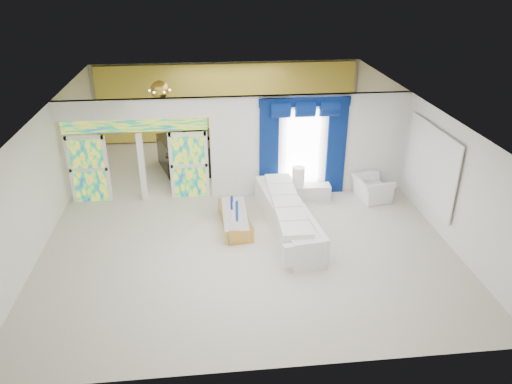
{
  "coord_description": "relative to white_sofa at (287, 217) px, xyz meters",
  "views": [
    {
      "loc": [
        -0.88,
        -12.18,
        6.42
      ],
      "look_at": [
        0.3,
        -1.2,
        1.1
      ],
      "focal_mm": 34.02,
      "sensor_mm": 36.0,
      "label": 1
    }
  ],
  "objects": [
    {
      "name": "tv_console",
      "position": [
        -5.82,
        4.49,
        0.01
      ],
      "size": [
        0.62,
        0.58,
        0.76
      ],
      "primitive_type": "cube",
      "rotation": [
        0.0,
        0.0,
        0.23
      ],
      "color": "#A28651",
      "rests_on": "ground"
    },
    {
      "name": "blue_pelmet",
      "position": [
        0.79,
        2.15,
        2.45
      ],
      "size": [
        2.6,
        0.12,
        0.25
      ],
      "primitive_type": "cube",
      "color": "#031440",
      "rests_on": "dividing_wall"
    },
    {
      "name": "gold_curtains",
      "position": [
        -1.11,
        7.18,
        1.13
      ],
      "size": [
        9.7,
        0.12,
        2.9
      ],
      "primitive_type": "cube",
      "color": "gold",
      "rests_on": "ground"
    },
    {
      "name": "dividing_header",
      "position": [
        -3.96,
        2.28,
        2.36
      ],
      "size": [
        4.3,
        0.18,
        0.55
      ],
      "primitive_type": "cube",
      "color": "white",
      "rests_on": "dividing_wall"
    },
    {
      "name": "grand_piano",
      "position": [
        -2.67,
        4.39,
        0.15
      ],
      "size": [
        2.09,
        2.42,
        1.04
      ],
      "primitive_type": "cube",
      "rotation": [
        0.0,
        0.0,
        0.29
      ],
      "color": "black",
      "rests_on": "ground"
    },
    {
      "name": "coffee_table",
      "position": [
        -1.35,
        0.3,
        -0.16
      ],
      "size": [
        0.84,
        1.92,
        0.41
      ],
      "primitive_type": "cube",
      "rotation": [
        0.0,
        0.0,
        0.12
      ],
      "color": "#BC8A3A",
      "rests_on": "ground"
    },
    {
      "name": "chandelier",
      "position": [
        -3.41,
        4.68,
        2.28
      ],
      "size": [
        0.6,
        0.6,
        0.6
      ],
      "primitive_type": "sphere",
      "color": "gold",
      "rests_on": "ceiling"
    },
    {
      "name": "decanters",
      "position": [
        -1.35,
        0.46,
        0.14
      ],
      "size": [
        0.24,
        0.84,
        0.28
      ],
      "color": "white",
      "rests_on": "coffee_table"
    },
    {
      "name": "floor",
      "position": [
        -1.11,
        1.28,
        -0.37
      ],
      "size": [
        12.0,
        12.0,
        0.0
      ],
      "primitive_type": "plane",
      "color": "#B7AF9E",
      "rests_on": "ground"
    },
    {
      "name": "armchair",
      "position": [
        2.77,
        1.55,
        -0.03
      ],
      "size": [
        1.08,
        1.19,
        0.68
      ],
      "primitive_type": "imported",
      "rotation": [
        0.0,
        0.0,
        1.75
      ],
      "color": "white",
      "rests_on": "ground"
    },
    {
      "name": "window_pane",
      "position": [
        0.79,
        2.18,
        1.08
      ],
      "size": [
        1.0,
        0.02,
        2.3
      ],
      "primitive_type": "cube",
      "color": "white",
      "rests_on": "dividing_wall"
    },
    {
      "name": "piano_bench",
      "position": [
        -2.67,
        2.79,
        -0.22
      ],
      "size": [
        0.93,
        0.57,
        0.29
      ],
      "primitive_type": "cube",
      "rotation": [
        0.0,
        0.0,
        0.29
      ],
      "color": "black",
      "rests_on": "ground"
    },
    {
      "name": "wall_mirror",
      "position": [
        3.83,
        0.28,
        1.18
      ],
      "size": [
        0.04,
        2.7,
        1.9
      ],
      "primitive_type": "cube",
      "color": "white",
      "rests_on": "ground"
    },
    {
      "name": "stained_panel_right",
      "position": [
        -2.53,
        2.28,
        0.63
      ],
      "size": [
        0.95,
        0.04,
        2.0
      ],
      "primitive_type": "cube",
      "color": "#994C3F",
      "rests_on": "ground"
    },
    {
      "name": "table_lamp",
      "position": [
        0.6,
        1.73,
        0.36
      ],
      "size": [
        0.36,
        0.36,
        0.58
      ],
      "primitive_type": "cylinder",
      "color": "white",
      "rests_on": "console_table"
    },
    {
      "name": "console_table",
      "position": [
        0.9,
        1.73,
        -0.15
      ],
      "size": [
        1.33,
        0.44,
        0.44
      ],
      "primitive_type": "cube",
      "rotation": [
        0.0,
        0.0,
        -0.02
      ],
      "color": "silver",
      "rests_on": "ground"
    },
    {
      "name": "blue_drape_left",
      "position": [
        -0.21,
        2.15,
        1.03
      ],
      "size": [
        0.55,
        0.1,
        2.8
      ],
      "primitive_type": "cube",
      "color": "#031440",
      "rests_on": "ground"
    },
    {
      "name": "dividing_wall",
      "position": [
        1.04,
        2.28,
        1.13
      ],
      "size": [
        5.7,
        0.18,
        3.0
      ],
      "primitive_type": "cube",
      "color": "white",
      "rests_on": "ground"
    },
    {
      "name": "stained_transom",
      "position": [
        -3.96,
        2.28,
        1.88
      ],
      "size": [
        4.0,
        0.05,
        0.35
      ],
      "primitive_type": "cube",
      "color": "#994C3F",
      "rests_on": "dividing_header"
    },
    {
      "name": "blue_drape_right",
      "position": [
        1.79,
        2.15,
        1.03
      ],
      "size": [
        0.55,
        0.1,
        2.8
      ],
      "primitive_type": "cube",
      "color": "#031440",
      "rests_on": "ground"
    },
    {
      "name": "stained_panel_left",
      "position": [
        -5.38,
        2.28,
        0.63
      ],
      "size": [
        0.95,
        0.04,
        2.0
      ],
      "primitive_type": "cube",
      "color": "#994C3F",
      "rests_on": "ground"
    },
    {
      "name": "white_sofa",
      "position": [
        0.0,
        0.0,
        0.0
      ],
      "size": [
        1.28,
        3.93,
        0.74
      ],
      "primitive_type": "cube",
      "rotation": [
        0.0,
        0.0,
        0.12
      ],
      "color": "white",
      "rests_on": "ground"
    }
  ]
}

